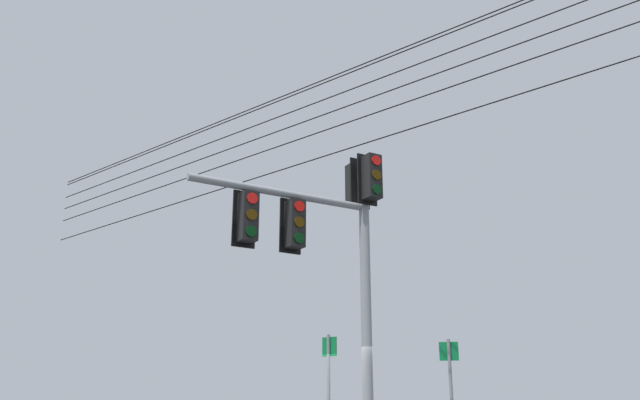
{
  "coord_description": "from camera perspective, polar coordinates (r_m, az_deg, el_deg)",
  "views": [
    {
      "loc": [
        12.28,
        -4.66,
        1.45
      ],
      "look_at": [
        1.16,
        -0.76,
        5.2
      ],
      "focal_mm": 36.47,
      "sensor_mm": 36.0,
      "label": 1
    }
  ],
  "objects": [
    {
      "name": "signal_mast_assembly",
      "position": [
        12.29,
        0.98,
        -3.51
      ],
      "size": [
        1.24,
        3.82,
        6.27
      ],
      "color": "gray",
      "rests_on": "ground"
    },
    {
      "name": "route_sign_secondary",
      "position": [
        14.05,
        0.79,
        -16.33
      ],
      "size": [
        0.3,
        0.23,
        2.91
      ],
      "color": "slate",
      "rests_on": "ground"
    },
    {
      "name": "route_sign_primary",
      "position": [
        13.91,
        11.45,
        -16.23
      ],
      "size": [
        0.22,
        0.35,
        2.77
      ],
      "color": "slate",
      "rests_on": "ground"
    },
    {
      "name": "overhead_wire_span",
      "position": [
        14.23,
        0.63,
        7.98
      ],
      "size": [
        16.42,
        10.96,
        2.55
      ],
      "color": "black"
    }
  ]
}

